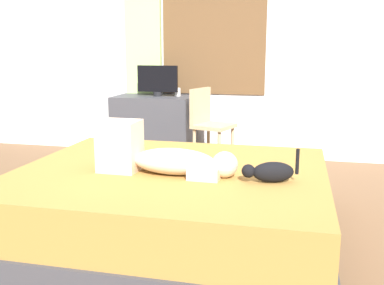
{
  "coord_description": "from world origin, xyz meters",
  "views": [
    {
      "loc": [
        0.88,
        -2.8,
        1.28
      ],
      "look_at": [
        0.15,
        0.27,
        0.62
      ],
      "focal_mm": 41.83,
      "sensor_mm": 36.0,
      "label": 1
    }
  ],
  "objects": [
    {
      "name": "ground_plane",
      "position": [
        0.0,
        0.0,
        0.0
      ],
      "size": [
        16.0,
        16.0,
        0.0
      ],
      "primitive_type": "plane",
      "color": "brown"
    },
    {
      "name": "back_wall_with_window",
      "position": [
        -0.0,
        2.53,
        1.45
      ],
      "size": [
        6.4,
        0.14,
        2.9
      ],
      "color": "silver",
      "rests_on": "ground"
    },
    {
      "name": "bed",
      "position": [
        0.05,
        0.07,
        0.23
      ],
      "size": [
        2.15,
        1.85,
        0.47
      ],
      "color": "#38383D",
      "rests_on": "ground"
    },
    {
      "name": "person_lying",
      "position": [
        0.01,
        -0.05,
        0.58
      ],
      "size": [
        0.94,
        0.28,
        0.34
      ],
      "color": "#CCB299",
      "rests_on": "bed"
    },
    {
      "name": "cat",
      "position": [
        0.73,
        -0.1,
        0.53
      ],
      "size": [
        0.35,
        0.18,
        0.21
      ],
      "color": "black",
      "rests_on": "bed"
    },
    {
      "name": "desk",
      "position": [
        -0.75,
        2.13,
        0.37
      ],
      "size": [
        0.9,
        0.56,
        0.74
      ],
      "color": "#38383D",
      "rests_on": "ground"
    },
    {
      "name": "tv_monitor",
      "position": [
        -0.7,
        2.13,
        0.92
      ],
      "size": [
        0.48,
        0.1,
        0.35
      ],
      "color": "black",
      "rests_on": "desk"
    },
    {
      "name": "cup",
      "position": [
        -0.48,
        2.19,
        0.79
      ],
      "size": [
        0.07,
        0.07,
        0.09
      ],
      "primitive_type": "cylinder",
      "color": "white",
      "rests_on": "desk"
    },
    {
      "name": "chair_by_desk",
      "position": [
        -0.06,
        1.9,
        0.51
      ],
      "size": [
        0.48,
        0.48,
        0.86
      ],
      "color": "tan",
      "rests_on": "ground"
    },
    {
      "name": "curtain_left",
      "position": [
        -0.96,
        2.41,
        1.2
      ],
      "size": [
        0.44,
        0.06,
        2.4
      ],
      "primitive_type": "cube",
      "color": "#ADCC75",
      "rests_on": "ground"
    }
  ]
}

